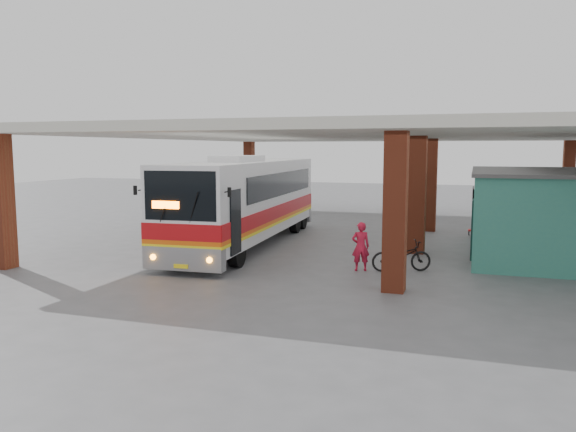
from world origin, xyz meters
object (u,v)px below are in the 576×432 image
at_px(coach_bus, 247,201).
at_px(pedestrian, 361,246).
at_px(red_chair, 475,227).
at_px(motorcycle, 401,256).

height_order(coach_bus, pedestrian, coach_bus).
bearing_deg(red_chair, motorcycle, -107.45).
bearing_deg(motorcycle, pedestrian, 81.08).
height_order(pedestrian, red_chair, pedestrian).
xyz_separation_m(coach_bus, motorcycle, (6.59, -3.11, -1.30)).
bearing_deg(pedestrian, motorcycle, 173.98).
bearing_deg(coach_bus, motorcycle, -28.99).
bearing_deg(red_chair, coach_bus, -150.99).
distance_m(pedestrian, red_chair, 9.58).
relative_size(pedestrian, red_chair, 1.98).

